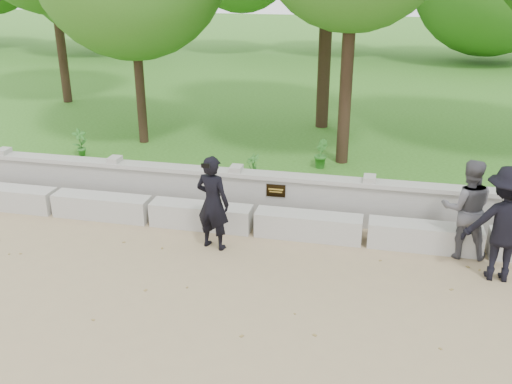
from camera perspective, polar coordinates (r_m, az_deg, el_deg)
ground at (r=8.86m, az=-2.99°, el=-9.23°), size 80.00×80.00×0.00m
lawn at (r=21.85m, az=6.91°, el=9.98°), size 40.00×22.00×0.25m
concrete_bench at (r=10.38m, az=-0.23°, el=-2.88°), size 11.90×0.45×0.45m
parapet_wall at (r=10.91m, az=0.58°, el=-0.23°), size 12.50×0.35×0.90m
man_main at (r=9.62m, az=-4.35°, el=-1.08°), size 0.69×0.63×1.66m
visitor_left at (r=9.94m, az=20.33°, el=-1.57°), size 0.84×0.67×1.69m
visitor_mid at (r=9.39m, az=23.62°, el=-2.97°), size 1.19×0.69×1.83m
shrub_a at (r=14.34m, az=-17.16°, el=4.76°), size 0.40×0.43×0.67m
shrub_b at (r=13.00m, az=6.46°, el=3.83°), size 0.35×0.41×0.65m
shrub_d at (r=12.00m, az=-0.30°, el=2.37°), size 0.47×0.47×0.63m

